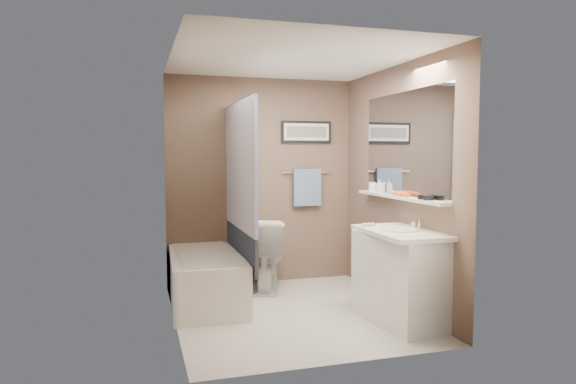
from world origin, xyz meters
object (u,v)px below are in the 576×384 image
object	(u,v)px
bathtub	(206,278)
candle_bowl_near	(428,198)
vanity	(401,279)
hair_brush_front	(403,194)
candle_bowl_far	(423,197)
glass_jar	(372,187)
soap_bottle	(379,186)
toilet	(266,254)
hair_brush_back	(397,193)

from	to	relation	value
bathtub	candle_bowl_near	size ratio (longest dim) A/B	16.67
vanity	hair_brush_front	xyz separation A→B (m)	(0.19, 0.31, 0.74)
vanity	candle_bowl_far	bearing A→B (deg)	-16.78
bathtub	candle_bowl_far	bearing A→B (deg)	-30.85
bathtub	vanity	xyz separation A→B (m)	(1.60, -1.13, 0.15)
bathtub	candle_bowl_near	world-z (taller)	candle_bowl_near
vanity	glass_jar	bearing A→B (deg)	72.77
bathtub	hair_brush_front	xyz separation A→B (m)	(1.79, -0.82, 0.89)
candle_bowl_near	soap_bottle	bearing A→B (deg)	90.00
hair_brush_front	candle_bowl_near	bearing A→B (deg)	-90.00
glass_jar	soap_bottle	distance (m)	0.16
candle_bowl_near	glass_jar	distance (m)	1.11
candle_bowl_far	bathtub	bearing A→B (deg)	146.93
bathtub	toilet	distance (m)	0.80
toilet	candle_bowl_near	size ratio (longest dim) A/B	9.02
hair_brush_front	glass_jar	xyz separation A→B (m)	(0.00, 0.67, 0.03)
vanity	hair_brush_front	distance (m)	0.82
bathtub	candle_bowl_near	xyz separation A→B (m)	(1.79, -1.26, 0.89)
candle_bowl_near	candle_bowl_far	bearing A→B (deg)	90.00
vanity	candle_bowl_far	distance (m)	0.76
hair_brush_back	glass_jar	bearing A→B (deg)	90.00
bathtub	soap_bottle	bearing A→B (deg)	-7.68
candle_bowl_near	glass_jar	size ratio (longest dim) A/B	0.90
toilet	candle_bowl_far	xyz separation A→B (m)	(1.07, -1.49, 0.73)
candle_bowl_far	glass_jar	bearing A→B (deg)	90.00
candle_bowl_far	glass_jar	world-z (taller)	glass_jar
toilet	hair_brush_front	distance (m)	1.72
bathtub	toilet	xyz separation A→B (m)	(0.72, 0.32, 0.16)
hair_brush_back	candle_bowl_far	bearing A→B (deg)	-90.00
hair_brush_front	glass_jar	distance (m)	0.67
soap_bottle	bathtub	bearing A→B (deg)	170.10
candle_bowl_near	candle_bowl_far	world-z (taller)	same
bathtub	soap_bottle	distance (m)	2.04
vanity	glass_jar	xyz separation A→B (m)	(0.19, 0.98, 0.77)
bathtub	candle_bowl_far	xyz separation A→B (m)	(1.79, -1.16, 0.89)
hair_brush_front	glass_jar	bearing A→B (deg)	90.00
soap_bottle	glass_jar	bearing A→B (deg)	90.00
candle_bowl_far	soap_bottle	distance (m)	0.85
vanity	soap_bottle	xyz separation A→B (m)	(0.19, 0.82, 0.78)
vanity	candle_bowl_near	distance (m)	0.77
hair_brush_back	soap_bottle	distance (m)	0.39
candle_bowl_near	glass_jar	world-z (taller)	glass_jar
candle_bowl_far	hair_brush_front	world-z (taller)	hair_brush_front
candle_bowl_near	candle_bowl_far	xyz separation A→B (m)	(0.00, 0.09, 0.00)
candle_bowl_near	hair_brush_front	size ratio (longest dim) A/B	0.41
toilet	glass_jar	world-z (taller)	glass_jar
vanity	hair_brush_back	world-z (taller)	hair_brush_back
toilet	candle_bowl_far	distance (m)	1.97
hair_brush_front	toilet	bearing A→B (deg)	133.21
toilet	soap_bottle	world-z (taller)	soap_bottle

